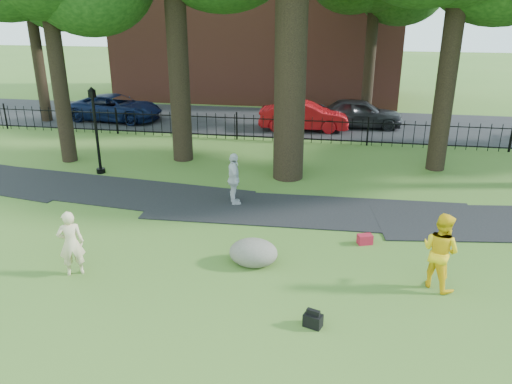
% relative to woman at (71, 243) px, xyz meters
% --- Properties ---
extents(ground, '(120.00, 120.00, 0.00)m').
position_rel_woman_xyz_m(ground, '(4.17, 0.85, -0.80)').
color(ground, '#3F6824').
rests_on(ground, ground).
extents(footpath, '(36.07, 3.85, 0.03)m').
position_rel_woman_xyz_m(footpath, '(5.17, 4.75, -0.80)').
color(footpath, black).
rests_on(footpath, ground).
extents(street, '(80.00, 7.00, 0.02)m').
position_rel_woman_xyz_m(street, '(4.17, 16.85, -0.80)').
color(street, black).
rests_on(street, ground).
extents(iron_fence, '(44.00, 0.04, 1.20)m').
position_rel_woman_xyz_m(iron_fence, '(4.17, 12.85, -0.20)').
color(iron_fence, black).
rests_on(iron_fence, ground).
extents(brick_building, '(18.00, 8.00, 12.00)m').
position_rel_woman_xyz_m(brick_building, '(0.17, 24.85, 5.20)').
color(brick_building, brown).
rests_on(brick_building, ground).
extents(woman, '(0.70, 0.63, 1.61)m').
position_rel_woman_xyz_m(woman, '(0.00, 0.00, 0.00)').
color(woman, beige).
rests_on(woman, ground).
extents(man, '(1.10, 1.09, 1.79)m').
position_rel_woman_xyz_m(man, '(8.37, 0.92, 0.09)').
color(man, yellow).
rests_on(man, ground).
extents(pedestrian, '(0.75, 1.07, 1.68)m').
position_rel_woman_xyz_m(pedestrian, '(2.79, 4.94, 0.04)').
color(pedestrian, silver).
rests_on(pedestrian, ground).
extents(boulder, '(1.33, 1.08, 0.70)m').
position_rel_woman_xyz_m(boulder, '(4.09, 1.24, -0.45)').
color(boulder, '#646053').
rests_on(boulder, ground).
extents(lamppost, '(0.32, 0.32, 3.24)m').
position_rel_woman_xyz_m(lamppost, '(-2.86, 7.10, 0.79)').
color(lamppost, black).
rests_on(lamppost, ground).
extents(backpack, '(0.42, 0.33, 0.27)m').
position_rel_woman_xyz_m(backpack, '(5.72, -1.08, -0.67)').
color(backpack, black).
rests_on(backpack, ground).
extents(red_bag, '(0.44, 0.36, 0.26)m').
position_rel_woman_xyz_m(red_bag, '(6.83, 2.81, -0.67)').
color(red_bag, maroon).
rests_on(red_bag, ground).
extents(red_sedan, '(4.48, 1.74, 1.45)m').
position_rel_woman_xyz_m(red_sedan, '(4.09, 15.24, -0.08)').
color(red_sedan, '#AC0D12').
rests_on(red_sedan, ground).
extents(navy_van, '(5.18, 2.72, 1.39)m').
position_rel_woman_xyz_m(navy_van, '(-6.16, 15.63, -0.11)').
color(navy_van, '#0B1639').
rests_on(navy_van, ground).
extents(grey_car, '(4.42, 1.95, 1.48)m').
position_rel_woman_xyz_m(grey_car, '(6.84, 16.35, -0.06)').
color(grey_car, black).
rests_on(grey_car, ground).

